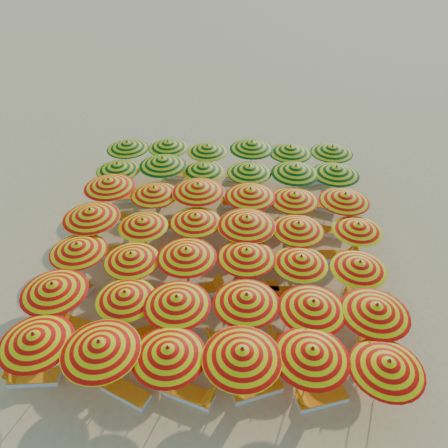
{
  "coord_description": "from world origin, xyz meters",
  "views": [
    {
      "loc": [
        0.96,
        -14.73,
        13.52
      ],
      "look_at": [
        0.0,
        0.5,
        1.6
      ],
      "focal_mm": 35.0,
      "sensor_mm": 36.0,
      "label": 1
    }
  ],
  "objects_px": {
    "umbrella_9": "(246,299)",
    "umbrella_28": "(294,197)",
    "lounger_6": "(144,335)",
    "umbrella_36": "(127,145)",
    "umbrella_13": "(131,257)",
    "lounger_14": "(365,299)",
    "umbrella_18": "(90,214)",
    "lounger_10": "(74,285)",
    "umbrella_2": "(168,352)",
    "umbrella_7": "(125,295)",
    "umbrella_31": "(163,162)",
    "umbrella_37": "(168,144)",
    "umbrella_29": "(345,197)",
    "lounger_7": "(229,336)",
    "lounger_11": "(203,291)",
    "lounger_28": "(282,202)",
    "lounger_31": "(200,177)",
    "umbrella_33": "(249,169)",
    "umbrella_34": "(296,169)",
    "lounger_24": "(325,231)",
    "lounger_3": "(256,389)",
    "beachgoer_b": "(241,262)",
    "lounger_4": "(320,398)",
    "lounger_2": "(190,394)",
    "lounger_21": "(169,227)",
    "umbrella_10": "(313,305)",
    "umbrella_12": "(77,247)",
    "lounger_29": "(319,205)",
    "umbrella_14": "(186,253)",
    "lounger_13": "(282,293)",
    "lounger_0": "(33,377)",
    "umbrella_27": "(250,192)",
    "umbrella_19": "(143,223)",
    "lounger_9": "(379,351)",
    "umbrella_11": "(376,309)",
    "umbrella_17": "(359,265)",
    "umbrella_25": "(154,191)",
    "umbrella_22": "(298,226)",
    "umbrella_24": "(109,183)",
    "umbrella_35": "(336,170)",
    "umbrella_8": "(177,301)",
    "umbrella_40": "(290,150)",
    "umbrella_39": "(252,145)",
    "lounger_16": "(158,258)",
    "umbrella_1": "(100,346)",
    "lounger_17": "(186,253)",
    "lounger_18": "(282,259)",
    "lounger_27": "(237,202)",
    "lounger_33": "(318,179)",
    "lounger_32": "(242,177)",
    "umbrella_41": "(332,149)",
    "umbrella_4": "(312,353)",
    "lounger_23": "(280,229)",
    "umbrella_38": "(207,148)",
    "lounger_25": "(134,197)",
    "umbrella_26": "(198,188)",
    "lounger_5": "(79,326)"
  },
  "relations": [
    {
      "from": "umbrella_9",
      "to": "umbrella_28",
      "type": "height_order",
      "value": "umbrella_9"
    },
    {
      "from": "umbrella_28",
      "to": "lounger_6",
      "type": "xyz_separation_m",
      "value": [
        -5.85,
        -6.65,
        -1.98
      ]
    },
    {
      "from": "umbrella_9",
      "to": "umbrella_36",
      "type": "bearing_deg",
      "value": 121.96
    },
    {
      "from": "umbrella_13",
      "to": "lounger_14",
      "type": "distance_m",
      "value": 9.58
    },
    {
      "from": "umbrella_18",
      "to": "lounger_10",
      "type": "bearing_deg",
      "value": -101.5
    },
    {
      "from": "umbrella_2",
      "to": "umbrella_7",
      "type": "bearing_deg",
      "value": 129.26
    },
    {
      "from": "umbrella_31",
      "to": "umbrella_37",
      "type": "xyz_separation_m",
      "value": [
        -0.12,
        2.3,
        -0.23
      ]
    },
    {
      "from": "umbrella_29",
      "to": "lounger_7",
      "type": "height_order",
      "value": "umbrella_29"
    },
    {
      "from": "lounger_11",
      "to": "lounger_28",
      "type": "bearing_deg",
      "value": 39.19
    },
    {
      "from": "lounger_31",
      "to": "umbrella_7",
      "type": "bearing_deg",
      "value": -116.55
    },
    {
      "from": "umbrella_33",
      "to": "umbrella_34",
      "type": "height_order",
      "value": "umbrella_34"
    },
    {
      "from": "lounger_24",
      "to": "lounger_28",
      "type": "distance_m",
      "value": 3.1
    },
    {
      "from": "lounger_3",
      "to": "beachgoer_b",
      "type": "height_order",
      "value": "beachgoer_b"
    },
    {
      "from": "umbrella_2",
      "to": "lounger_4",
      "type": "distance_m",
      "value": 5.31
    },
    {
      "from": "lounger_2",
      "to": "lounger_21",
      "type": "height_order",
      "value": "same"
    },
    {
      "from": "umbrella_10",
      "to": "lounger_24",
      "type": "bearing_deg",
      "value": 77.28
    },
    {
      "from": "umbrella_12",
      "to": "lounger_29",
      "type": "distance_m",
      "value": 12.37
    },
    {
      "from": "umbrella_14",
      "to": "lounger_13",
      "type": "bearing_deg",
      "value": 1.0
    },
    {
      "from": "lounger_29",
      "to": "lounger_31",
      "type": "bearing_deg",
      "value": 0.24
    },
    {
      "from": "umbrella_10",
      "to": "lounger_29",
      "type": "height_order",
      "value": "umbrella_10"
    },
    {
      "from": "lounger_0",
      "to": "umbrella_27",
      "type": "bearing_deg",
      "value": -136.38
    },
    {
      "from": "umbrella_19",
      "to": "lounger_9",
      "type": "relative_size",
      "value": 1.33
    },
    {
      "from": "lounger_29",
      "to": "lounger_9",
      "type": "bearing_deg",
      "value": 117.41
    },
    {
      "from": "umbrella_11",
      "to": "umbrella_17",
      "type": "xyz_separation_m",
      "value": [
        -0.08,
        2.36,
        -0.22
      ]
    },
    {
      "from": "umbrella_25",
      "to": "lounger_14",
      "type": "relative_size",
      "value": 1.6
    },
    {
      "from": "umbrella_22",
      "to": "umbrella_24",
      "type": "relative_size",
      "value": 0.97
    },
    {
      "from": "umbrella_22",
      "to": "umbrella_35",
      "type": "xyz_separation_m",
      "value": [
        2.18,
        4.49,
        0.13
      ]
    },
    {
      "from": "umbrella_8",
      "to": "lounger_9",
      "type": "xyz_separation_m",
      "value": [
        7.25,
        -0.14,
        -2.05
      ]
    },
    {
      "from": "lounger_31",
      "to": "umbrella_40",
      "type": "bearing_deg",
      "value": -20.35
    },
    {
      "from": "umbrella_39",
      "to": "lounger_16",
      "type": "distance_m",
      "value": 8.46
    },
    {
      "from": "umbrella_14",
      "to": "umbrella_1",
      "type": "bearing_deg",
      "value": -114.57
    },
    {
      "from": "umbrella_9",
      "to": "umbrella_40",
      "type": "height_order",
      "value": "umbrella_9"
    },
    {
      "from": "lounger_9",
      "to": "lounger_11",
      "type": "xyz_separation_m",
      "value": [
        -6.65,
        2.58,
        0.0
      ]
    },
    {
      "from": "lounger_7",
      "to": "lounger_13",
      "type": "distance_m",
      "value": 3.1
    },
    {
      "from": "umbrella_7",
      "to": "umbrella_9",
      "type": "height_order",
      "value": "umbrella_9"
    },
    {
      "from": "lounger_17",
      "to": "lounger_18",
      "type": "distance_m",
      "value": 4.4
    },
    {
      "from": "lounger_13",
      "to": "lounger_21",
      "type": "bearing_deg",
      "value": -41.33
    },
    {
      "from": "lounger_27",
      "to": "lounger_33",
      "type": "height_order",
      "value": "same"
    },
    {
      "from": "lounger_6",
      "to": "lounger_32",
      "type": "bearing_deg",
      "value": -127.71
    },
    {
      "from": "lounger_29",
      "to": "umbrella_41",
      "type": "bearing_deg",
      "value": -86.21
    },
    {
      "from": "umbrella_41",
      "to": "lounger_27",
      "type": "distance_m",
      "value": 5.95
    },
    {
      "from": "umbrella_13",
      "to": "umbrella_17",
      "type": "bearing_deg",
      "value": 0.75
    },
    {
      "from": "umbrella_4",
      "to": "lounger_17",
      "type": "distance_m",
      "value": 8.48
    },
    {
      "from": "lounger_10",
      "to": "lounger_23",
      "type": "height_order",
      "value": "same"
    },
    {
      "from": "umbrella_37",
      "to": "umbrella_40",
      "type": "distance_m",
      "value": 6.75
    },
    {
      "from": "lounger_9",
      "to": "lounger_31",
      "type": "bearing_deg",
      "value": -37.63
    },
    {
      "from": "lounger_24",
      "to": "beachgoer_b",
      "type": "height_order",
      "value": "beachgoer_b"
    },
    {
      "from": "umbrella_38",
      "to": "lounger_11",
      "type": "height_order",
      "value": "umbrella_38"
    },
    {
      "from": "lounger_33",
      "to": "lounger_25",
      "type": "bearing_deg",
      "value": 173.89
    },
    {
      "from": "umbrella_26",
      "to": "lounger_5",
      "type": "bearing_deg",
      "value": -120.82
    }
  ]
}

